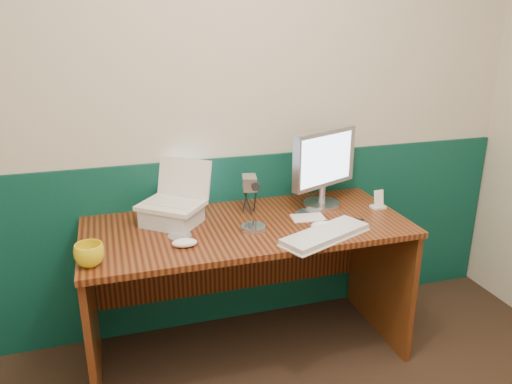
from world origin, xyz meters
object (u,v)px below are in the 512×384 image
object	(u,v)px
laptop	(170,184)
monitor	(323,168)
mug	(89,255)
desk	(248,291)
camcorder	(249,193)
keyboard	(325,235)

from	to	relation	value
laptop	monitor	world-z (taller)	monitor
laptop	mug	world-z (taller)	laptop
mug	laptop	bearing A→B (deg)	41.60
desk	laptop	size ratio (longest dim) A/B	5.47
mug	camcorder	xyz separation A→B (m)	(0.79, 0.37, 0.06)
desk	laptop	distance (m)	0.69
monitor	mug	bearing A→B (deg)	173.50
keyboard	camcorder	size ratio (longest dim) A/B	2.05
laptop	camcorder	world-z (taller)	laptop
laptop	mug	size ratio (longest dim) A/B	2.40
mug	monitor	bearing A→B (deg)	17.00
keyboard	mug	bearing A→B (deg)	154.75
keyboard	mug	size ratio (longest dim) A/B	3.73
laptop	monitor	size ratio (longest dim) A/B	0.69
monitor	keyboard	distance (m)	0.47
laptop	mug	bearing A→B (deg)	-99.41
desk	monitor	xyz separation A→B (m)	(0.46, 0.14, 0.59)
desk	keyboard	bearing A→B (deg)	-40.58
desk	mug	world-z (taller)	mug
desk	laptop	xyz separation A→B (m)	(-0.35, 0.11, 0.58)
mug	camcorder	size ratio (longest dim) A/B	0.55
laptop	camcorder	bearing A→B (deg)	43.25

